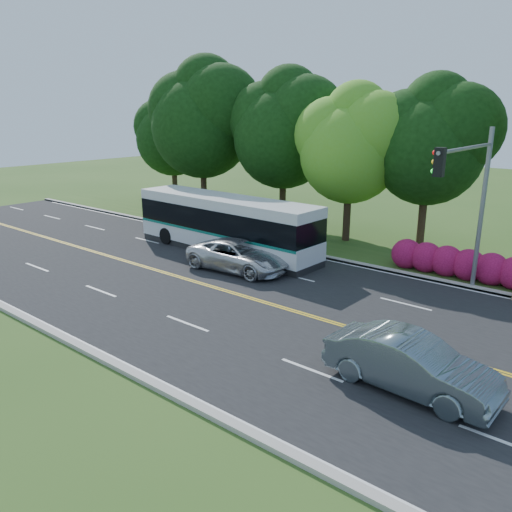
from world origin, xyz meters
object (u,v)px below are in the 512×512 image
Objects in this scene: traffic_signal at (471,189)px; transit_bus at (225,225)px; suv at (239,256)px; sedan at (410,364)px.

traffic_signal is 0.59× the size of transit_bus.
traffic_signal is at bearing -78.35° from suv.
sedan is at bearing -119.92° from suv.
traffic_signal reaches higher than suv.
sedan is at bearing -26.09° from transit_bus.
transit_bus reaches higher than suv.
traffic_signal is 1.44× the size of sedan.
transit_bus is 15.74m from sedan.
transit_bus is 3.64m from suv.
transit_bus is (-12.64, -0.65, -3.13)m from traffic_signal.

